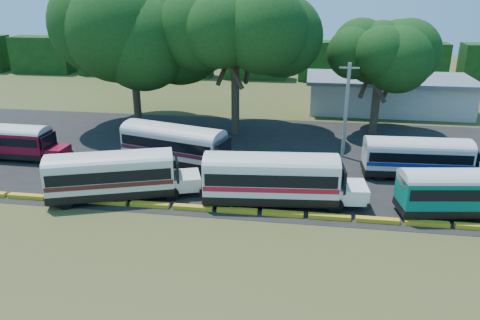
# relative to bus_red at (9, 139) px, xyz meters

# --- Properties ---
(ground) EXTENTS (160.00, 160.00, 0.00)m
(ground) POSITION_rel_bus_red_xyz_m (16.43, -8.32, -1.73)
(ground) COLOR #324316
(ground) RESTS_ON ground
(asphalt_strip) EXTENTS (64.00, 24.00, 0.02)m
(asphalt_strip) POSITION_rel_bus_red_xyz_m (17.43, 3.68, -1.72)
(asphalt_strip) COLOR black
(asphalt_strip) RESTS_ON ground
(curb) EXTENTS (53.70, 0.45, 0.30)m
(curb) POSITION_rel_bus_red_xyz_m (16.43, -7.32, -1.58)
(curb) COLOR gold
(curb) RESTS_ON ground
(terminal_building) EXTENTS (19.00, 9.00, 4.00)m
(terminal_building) POSITION_rel_bus_red_xyz_m (34.43, 21.68, 0.30)
(terminal_building) COLOR beige
(terminal_building) RESTS_ON ground
(treeline_backdrop) EXTENTS (130.00, 4.00, 6.00)m
(treeline_backdrop) POSITION_rel_bus_red_xyz_m (16.43, 39.68, 1.27)
(treeline_backdrop) COLOR black
(treeline_backdrop) RESTS_ON ground
(bus_red) EXTENTS (9.23, 2.48, 3.02)m
(bus_red) POSITION_rel_bus_red_xyz_m (0.00, 0.00, 0.00)
(bus_red) COLOR black
(bus_red) RESTS_ON ground
(bus_cream_west) EXTENTS (10.72, 5.80, 3.44)m
(bus_cream_west) POSITION_rel_bus_red_xyz_m (12.17, -6.37, 0.21)
(bus_cream_west) COLOR black
(bus_cream_west) RESTS_ON ground
(bus_cream_east) EXTENTS (10.92, 5.39, 3.49)m
(bus_cream_east) POSITION_rel_bus_red_xyz_m (14.64, 0.44, 0.24)
(bus_cream_east) COLOR black
(bus_cream_east) RESTS_ON ground
(bus_white_red) EXTENTS (11.23, 3.69, 3.63)m
(bus_white_red) POSITION_rel_bus_red_xyz_m (23.19, -5.61, 0.32)
(bus_white_red) COLOR black
(bus_white_red) RESTS_ON ground
(bus_white_blue) EXTENTS (9.79, 2.82, 3.19)m
(bus_white_blue) POSITION_rel_bus_red_xyz_m (33.89, 0.75, 0.07)
(bus_white_blue) COLOR black
(bus_white_blue) RESTS_ON ground
(bus_teal) EXTENTS (9.95, 3.77, 3.19)m
(bus_teal) POSITION_rel_bus_red_xyz_m (35.48, -5.56, 0.10)
(bus_teal) COLOR black
(bus_teal) RESTS_ON ground
(tree_west) EXTENTS (13.02, 13.02, 15.37)m
(tree_west) POSITION_rel_bus_red_xyz_m (7.30, 11.52, 8.84)
(tree_west) COLOR #322719
(tree_west) RESTS_ON ground
(tree_center) EXTENTS (11.51, 11.51, 15.08)m
(tree_center) POSITION_rel_bus_red_xyz_m (18.08, 9.96, 9.08)
(tree_center) COLOR #322719
(tree_center) RESTS_ON ground
(tree_east) EXTENTS (8.17, 8.17, 11.06)m
(tree_east) POSITION_rel_bus_red_xyz_m (31.81, 12.09, 6.27)
(tree_east) COLOR #322719
(tree_east) RESTS_ON ground
(utility_pole) EXTENTS (1.60, 0.30, 8.17)m
(utility_pole) POSITION_rel_bus_red_xyz_m (28.39, 4.60, 2.46)
(utility_pole) COLOR gray
(utility_pole) RESTS_ON ground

